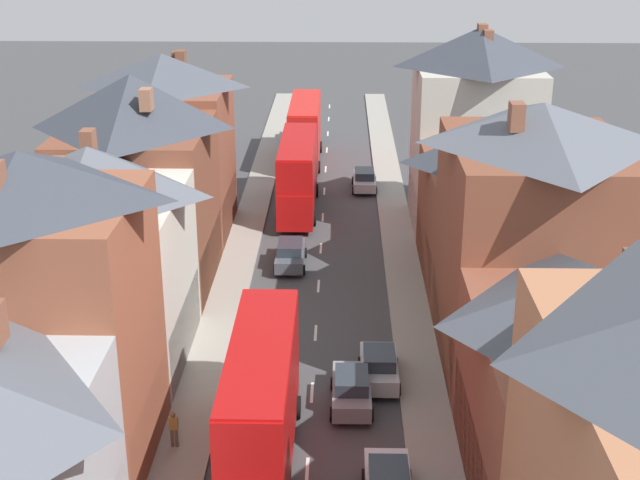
{
  "coord_description": "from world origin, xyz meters",
  "views": [
    {
      "loc": [
        1.21,
        -11.62,
        21.27
      ],
      "look_at": [
        0.04,
        38.28,
        2.01
      ],
      "focal_mm": 50.0,
      "sensor_mm": 36.0,
      "label": 1
    }
  ],
  "objects": [
    {
      "name": "car_mid_black",
      "position": [
        1.8,
        22.95,
        0.84
      ],
      "size": [
        1.9,
        4.17,
        1.66
      ],
      "color": "gray",
      "rests_on": "ground"
    },
    {
      "name": "car_parked_left_b",
      "position": [
        -3.1,
        69.5,
        0.81
      ],
      "size": [
        1.9,
        4.17,
        1.62
      ],
      "color": "navy",
      "rests_on": "ground"
    },
    {
      "name": "car_near_blue",
      "position": [
        3.1,
        25.0,
        0.84
      ],
      "size": [
        1.9,
        3.92,
        1.68
      ],
      "color": "#B7BABF",
      "rests_on": "ground"
    },
    {
      "name": "pavement_right",
      "position": [
        5.1,
        38.0,
        0.07
      ],
      "size": [
        2.2,
        104.0,
        0.14
      ],
      "primitive_type": "cube",
      "color": "gray",
      "rests_on": "ground"
    },
    {
      "name": "car_mid_white",
      "position": [
        -1.8,
        39.01,
        0.83
      ],
      "size": [
        1.9,
        4.49,
        1.64
      ],
      "color": "#4C515B",
      "rests_on": "ground"
    },
    {
      "name": "pavement_left",
      "position": [
        -5.1,
        38.0,
        0.07
      ],
      "size": [
        2.2,
        104.0,
        0.14
      ],
      "primitive_type": "cube",
      "color": "gray",
      "rests_on": "ground"
    },
    {
      "name": "terrace_row_left",
      "position": [
        -10.19,
        17.87,
        5.93
      ],
      "size": [
        8.0,
        62.42,
        14.18
      ],
      "color": "brown",
      "rests_on": "ground"
    },
    {
      "name": "double_decker_bus_mid_street",
      "position": [
        -1.81,
        49.3,
        2.82
      ],
      "size": [
        2.74,
        10.8,
        5.3
      ],
      "color": "#B70F0F",
      "rests_on": "ground"
    },
    {
      "name": "double_decker_bus_lead",
      "position": [
        -1.81,
        18.58,
        2.82
      ],
      "size": [
        2.74,
        10.8,
        5.3
      ],
      "color": "#B70F0F",
      "rests_on": "ground"
    },
    {
      "name": "centre_line_dashes",
      "position": [
        0.0,
        36.0,
        0.01
      ],
      "size": [
        0.14,
        97.8,
        0.01
      ],
      "color": "silver",
      "rests_on": "ground"
    },
    {
      "name": "pedestrian_mid_right",
      "position": [
        -5.5,
        19.37,
        1.03
      ],
      "size": [
        0.36,
        0.22,
        1.61
      ],
      "color": "brown",
      "rests_on": "pavement_left"
    },
    {
      "name": "car_parked_left_a",
      "position": [
        3.1,
        54.54,
        0.81
      ],
      "size": [
        1.9,
        4.28,
        1.61
      ],
      "color": "#B7BABF",
      "rests_on": "ground"
    },
    {
      "name": "terrace_row_right",
      "position": [
        10.19,
        18.68,
        6.16
      ],
      "size": [
        8.0,
        61.61,
        14.15
      ],
      "color": "#935138",
      "rests_on": "ground"
    },
    {
      "name": "double_decker_bus_far_approaching",
      "position": [
        -1.81,
        61.92,
        2.82
      ],
      "size": [
        2.74,
        10.8,
        5.3
      ],
      "color": "red",
      "rests_on": "ground"
    }
  ]
}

